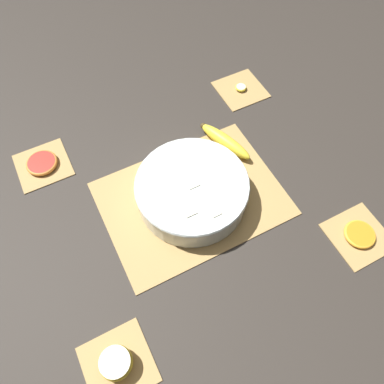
{
  "coord_description": "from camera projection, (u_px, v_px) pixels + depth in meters",
  "views": [
    {
      "loc": [
        0.23,
        0.45,
        0.88
      ],
      "look_at": [
        0.0,
        0.0,
        0.04
      ],
      "focal_mm": 35.0,
      "sensor_mm": 36.0,
      "label": 1
    }
  ],
  "objects": [
    {
      "name": "orange_slice_whole",
      "position": [
        360.0,
        234.0,
        0.95
      ],
      "size": [
        0.08,
        0.08,
        0.01
      ],
      "color": "orange",
      "rests_on": "coaster_mat_far_left"
    },
    {
      "name": "fruit_salad_bowl",
      "position": [
        192.0,
        190.0,
        0.97
      ],
      "size": [
        0.3,
        0.3,
        0.08
      ],
      "color": "silver",
      "rests_on": "bamboo_mat_center"
    },
    {
      "name": "apple_half",
      "position": [
        116.0,
        363.0,
        0.78
      ],
      "size": [
        0.07,
        0.07,
        0.04
      ],
      "color": "gold",
      "rests_on": "coaster_mat_far_right"
    },
    {
      "name": "bamboo_mat_center",
      "position": [
        192.0,
        198.0,
        1.01
      ],
      "size": [
        0.47,
        0.35,
        0.01
      ],
      "color": "#A8844C",
      "rests_on": "ground_plane"
    },
    {
      "name": "whole_banana",
      "position": [
        225.0,
        141.0,
        1.08
      ],
      "size": [
        0.1,
        0.18,
        0.04
      ],
      "color": "yellow",
      "rests_on": "bamboo_mat_center"
    },
    {
      "name": "banana_coin_single",
      "position": [
        241.0,
        87.0,
        1.21
      ],
      "size": [
        0.04,
        0.04,
        0.01
      ],
      "color": "beige",
      "rests_on": "coaster_mat_near_left"
    },
    {
      "name": "coaster_mat_far_left",
      "position": [
        359.0,
        236.0,
        0.95
      ],
      "size": [
        0.14,
        0.14,
        0.01
      ],
      "color": "#A8844C",
      "rests_on": "ground_plane"
    },
    {
      "name": "ground_plane",
      "position": [
        192.0,
        199.0,
        1.01
      ],
      "size": [
        6.0,
        6.0,
        0.0
      ],
      "primitive_type": "plane",
      "color": "#2D2823"
    },
    {
      "name": "coaster_mat_far_right",
      "position": [
        118.0,
        364.0,
        0.8
      ],
      "size": [
        0.14,
        0.14,
        0.01
      ],
      "color": "#A8844C",
      "rests_on": "ground_plane"
    },
    {
      "name": "coaster_mat_near_left",
      "position": [
        241.0,
        89.0,
        1.22
      ],
      "size": [
        0.14,
        0.14,
        0.01
      ],
      "color": "#A8844C",
      "rests_on": "ground_plane"
    },
    {
      "name": "coaster_mat_near_right",
      "position": [
        43.0,
        165.0,
        1.07
      ],
      "size": [
        0.14,
        0.14,
        0.01
      ],
      "color": "#A8844C",
      "rests_on": "ground_plane"
    },
    {
      "name": "grapefruit_slice",
      "position": [
        42.0,
        163.0,
        1.06
      ],
      "size": [
        0.09,
        0.09,
        0.01
      ],
      "color": "red",
      "rests_on": "coaster_mat_near_right"
    }
  ]
}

